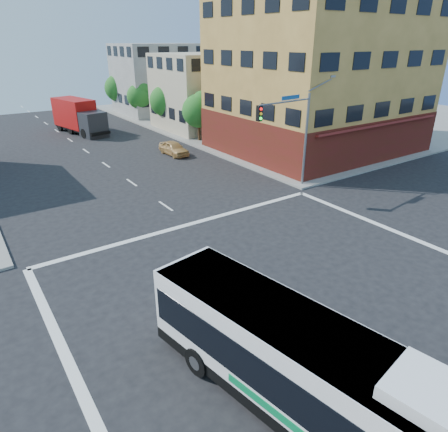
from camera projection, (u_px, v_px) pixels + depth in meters
ground at (300, 298)px, 17.68m from camera, size 120.00×120.00×0.00m
sidewalk_ne at (303, 113)px, 62.14m from camera, size 50.00×50.00×0.15m
corner_building_ne at (318, 90)px, 39.56m from camera, size 18.10×15.44×14.00m
building_east_near at (209, 92)px, 50.24m from camera, size 12.06×10.06×9.00m
building_east_far at (159, 79)px, 60.58m from camera, size 12.06×10.06×10.00m
signal_mast_ne at (292, 124)px, 28.36m from camera, size 7.91×1.13×8.07m
street_tree_a at (200, 109)px, 43.42m from camera, size 3.60×3.60×5.53m
street_tree_b at (166, 99)px, 49.38m from camera, size 3.80×3.80×5.79m
street_tree_c at (140, 95)px, 55.52m from camera, size 3.40×3.40×5.29m
street_tree_d at (118, 87)px, 61.38m from camera, size 4.00×4.00×6.03m
transit_bus at (317, 378)px, 11.28m from camera, size 4.56×12.24×3.55m
box_truck at (79, 117)px, 48.13m from camera, size 4.33×9.18×3.98m
parked_car at (174, 148)px, 39.42m from camera, size 1.73×3.97×1.33m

